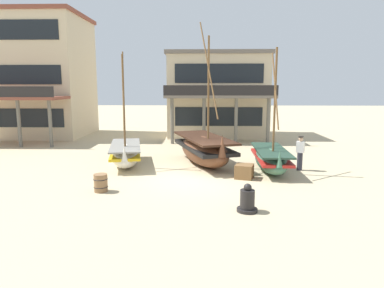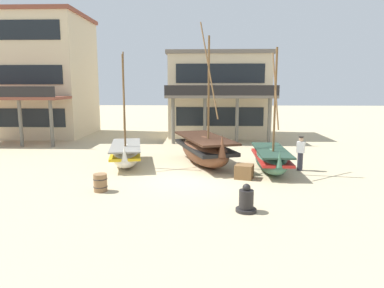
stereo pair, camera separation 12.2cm
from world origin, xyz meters
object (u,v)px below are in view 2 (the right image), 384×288
Objects in this scene: fishing_boat_near_left at (271,159)px; capstan_winch at (246,201)px; harbor_building_main at (219,94)px; harbor_building_annex at (41,76)px; fishing_boat_far_right at (126,153)px; wooden_barrel at (100,183)px; cargo_crate at (244,171)px; fisherman_by_hull at (300,154)px; fishing_boat_centre_large at (204,149)px.

fishing_boat_near_left is 5.91m from capstan_winch.
harbor_building_annex is (-14.63, -0.33, 1.49)m from harbor_building_main.
fishing_boat_far_right is 0.59× the size of harbor_building_annex.
cargo_crate is (5.82, 2.15, -0.04)m from wooden_barrel.
harbor_building_annex reaches higher than fisherman_by_hull.
fisherman_by_hull is 6.66m from capstan_winch.
wooden_barrel is at bearing -107.96° from harbor_building_main.
fishing_boat_far_right is 4.70m from wooden_barrel.
harbor_building_main reaches higher than cargo_crate.
fisherman_by_hull is (1.44, 0.15, 0.23)m from fishing_boat_near_left.
cargo_crate is at bearing -57.47° from fishing_boat_centre_large.
fishing_boat_centre_large reaches higher than cargo_crate.
fishing_boat_centre_large is 0.89× the size of harbor_building_main.
fishing_boat_centre_large is 4.34× the size of fisherman_by_hull.
fishing_boat_centre_large is at bearing -38.84° from harbor_building_annex.
fisherman_by_hull is at bearing -74.23° from harbor_building_main.
harbor_building_annex is (-13.45, 10.83, 4.06)m from fishing_boat_centre_large.
cargo_crate is at bearing 20.25° from wooden_barrel.
fishing_boat_near_left is at bearing 71.75° from capstan_winch.
fisherman_by_hull is at bearing 28.80° from cargo_crate.
fishing_boat_centre_large is at bearing 157.19° from fishing_boat_near_left.
capstan_winch is at bearing -50.97° from fishing_boat_far_right.
wooden_barrel is at bearing -153.75° from fishing_boat_near_left.
capstan_winch is at bearing -119.76° from fisherman_by_hull.
wooden_barrel is (-5.41, 2.03, -0.02)m from capstan_winch.
fisherman_by_hull is (4.67, -1.20, 0.02)m from fishing_boat_centre_large.
capstan_winch is at bearing -89.38° from harbor_building_main.
harbor_building_annex is at bearing -178.72° from harbor_building_main.
harbor_building_annex is at bearing 143.84° from fishing_boat_near_left.
wooden_barrel is at bearing -59.17° from harbor_building_annex.
fisherman_by_hull is 2.41× the size of wooden_barrel.
fishing_boat_far_right is (-4.08, -0.24, -0.21)m from fishing_boat_centre_large.
fishing_boat_near_left reaches higher than capstan_winch.
cargo_crate is at bearing -151.20° from fisherman_by_hull.
capstan_winch reaches higher than cargo_crate.
fishing_boat_centre_large is 3.35m from cargo_crate.
fishing_boat_near_left is 8.10m from wooden_barrel.
capstan_winch is at bearing -20.54° from wooden_barrel.
cargo_crate is 14.30m from harbor_building_main.
harbor_building_main is (5.22, 16.10, 3.04)m from wooden_barrel.
fishing_boat_near_left is 7.68× the size of cargo_crate.
fishing_boat_centre_large is 1.26× the size of fishing_boat_far_right.
fishing_boat_far_right is 15.12m from harbor_building_annex.
harbor_building_main is at bearing 90.62° from capstan_winch.
harbor_building_annex is (-9.37, 11.07, 4.27)m from fishing_boat_far_right.
capstan_winch is 23.60m from harbor_building_annex.
fishing_boat_far_right is at bearing -114.74° from harbor_building_main.
fisherman_by_hull is 3.34m from cargo_crate.
harbor_building_main reaches higher than fishing_boat_far_right.
capstan_winch is 0.10× the size of harbor_building_annex.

